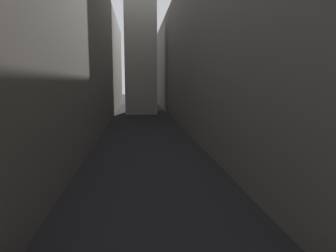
{
  "coord_description": "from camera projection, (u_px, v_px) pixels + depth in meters",
  "views": [
    {
      "loc": [
        -1.0,
        5.46,
        6.6
      ],
      "look_at": [
        0.0,
        15.11,
        5.22
      ],
      "focal_mm": 32.55,
      "sensor_mm": 36.0,
      "label": 1
    }
  ],
  "objects": [
    {
      "name": "ground_plane",
      "position": [
        144.0,
        130.0,
        42.92
      ],
      "size": [
        264.0,
        264.0,
        0.0
      ],
      "primitive_type": "plane",
      "color": "black"
    },
    {
      "name": "building_block_right",
      "position": [
        230.0,
        55.0,
        44.7
      ],
      "size": [
        14.65,
        108.0,
        21.21
      ],
      "primitive_type": "cube",
      "color": "slate",
      "rests_on": "ground"
    },
    {
      "name": "building_block_left",
      "position": [
        63.0,
        51.0,
        42.22
      ],
      "size": [
        11.14,
        108.0,
        21.79
      ],
      "primitive_type": "cube",
      "color": "#60594F",
      "rests_on": "ground"
    }
  ]
}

